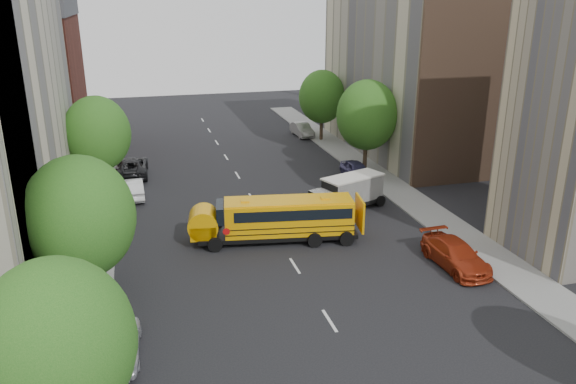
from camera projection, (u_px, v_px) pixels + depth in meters
name	position (u px, v px, depth m)	size (l,w,h in m)	color
ground	(286.00, 252.00, 34.05)	(120.00, 120.00, 0.00)	black
sidewalk_left	(91.00, 239.00, 35.70)	(3.00, 80.00, 0.12)	slate
sidewalk_right	(418.00, 205.00, 41.47)	(3.00, 80.00, 0.12)	slate
lane_markings	(252.00, 198.00, 43.16)	(0.15, 64.00, 0.01)	silver
building_left_redbrick	(24.00, 88.00, 52.90)	(10.00, 15.00, 13.00)	maroon
building_right_far	(412.00, 59.00, 53.82)	(10.00, 22.00, 18.00)	beige
building_right_sidewall	(478.00, 73.00, 43.80)	(10.10, 0.30, 18.00)	brown
street_tree_0	(57.00, 345.00, 17.02)	(4.80, 4.80, 7.41)	#38281C
street_tree_1	(80.00, 217.00, 26.02)	(5.12, 5.12, 7.90)	#38281C
street_tree_2	(97.00, 134.00, 42.45)	(4.99, 4.99, 7.71)	#38281C
street_tree_4	(367.00, 115.00, 47.89)	(5.25, 5.25, 8.10)	#38281C
street_tree_5	(322.00, 97.00, 58.94)	(4.86, 4.86, 7.51)	#38281C
school_bus	(276.00, 218.00, 35.09)	(10.17, 3.81, 2.80)	black
safari_truck	(348.00, 192.00, 40.46)	(6.04, 3.82, 2.44)	black
parked_car_0	(119.00, 342.00, 23.86)	(1.72, 4.27, 1.46)	#BCBCC3
parked_car_1	(132.00, 188.00, 43.03)	(1.57, 4.49, 1.48)	silver
parked_car_2	(132.00, 167.00, 48.30)	(2.67, 5.79, 1.61)	black
parked_car_3	(455.00, 255.00, 31.91)	(2.11, 5.20, 1.51)	#9C2D13
parked_car_4	(356.00, 170.00, 47.55)	(1.71, 4.26, 1.45)	#3D3863
parked_car_5	(302.00, 129.00, 62.18)	(1.54, 4.42, 1.46)	gray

